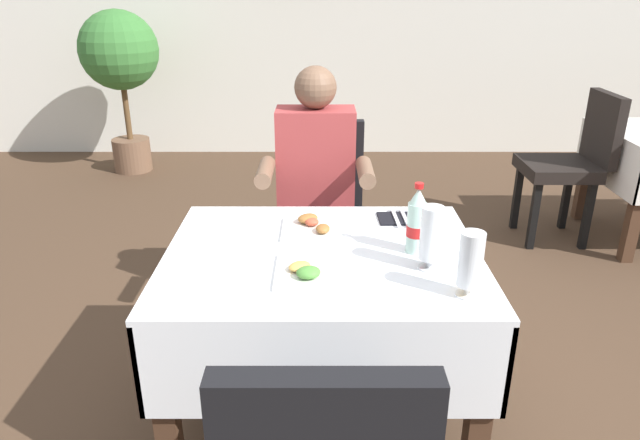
{
  "coord_description": "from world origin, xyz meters",
  "views": [
    {
      "loc": [
        -0.07,
        -1.77,
        1.59
      ],
      "look_at": [
        -0.07,
        0.12,
        0.81
      ],
      "focal_mm": 32.12,
      "sensor_mm": 36.0,
      "label": 1
    }
  ],
  "objects_px": {
    "beer_glass_middle": "(468,262)",
    "potted_plant_corner": "(117,61)",
    "napkin_cutlery_set": "(398,218)",
    "main_dining_table": "(320,295)",
    "cola_bottle_primary": "(414,222)",
    "background_chair_left": "(570,158)",
    "seated_diner_far": "(313,188)",
    "chair_far_diner_seat": "(319,211)",
    "beer_glass_left": "(429,237)",
    "plate_far_diner": "(310,226)",
    "plate_near_camera": "(309,271)"
  },
  "relations": [
    {
      "from": "plate_far_diner",
      "to": "cola_bottle_primary",
      "type": "xyz_separation_m",
      "value": [
        0.36,
        -0.19,
        0.1
      ]
    },
    {
      "from": "plate_far_diner",
      "to": "main_dining_table",
      "type": "bearing_deg",
      "value": -79.05
    },
    {
      "from": "seated_diner_far",
      "to": "napkin_cutlery_set",
      "type": "height_order",
      "value": "seated_diner_far"
    },
    {
      "from": "cola_bottle_primary",
      "to": "napkin_cutlery_set",
      "type": "distance_m",
      "value": 0.31
    },
    {
      "from": "main_dining_table",
      "to": "cola_bottle_primary",
      "type": "bearing_deg",
      "value": 1.26
    },
    {
      "from": "main_dining_table",
      "to": "seated_diner_far",
      "type": "distance_m",
      "value": 0.74
    },
    {
      "from": "main_dining_table",
      "to": "potted_plant_corner",
      "type": "height_order",
      "value": "potted_plant_corner"
    },
    {
      "from": "beer_glass_middle",
      "to": "potted_plant_corner",
      "type": "relative_size",
      "value": 0.15
    },
    {
      "from": "main_dining_table",
      "to": "beer_glass_middle",
      "type": "relative_size",
      "value": 5.32
    },
    {
      "from": "plate_near_camera",
      "to": "beer_glass_middle",
      "type": "xyz_separation_m",
      "value": [
        0.47,
        -0.13,
        0.1
      ]
    },
    {
      "from": "chair_far_diner_seat",
      "to": "beer_glass_left",
      "type": "xyz_separation_m",
      "value": [
        0.35,
        -0.95,
        0.29
      ]
    },
    {
      "from": "chair_far_diner_seat",
      "to": "cola_bottle_primary",
      "type": "xyz_separation_m",
      "value": [
        0.32,
        -0.82,
        0.28
      ]
    },
    {
      "from": "seated_diner_far",
      "to": "background_chair_left",
      "type": "distance_m",
      "value": 1.94
    },
    {
      "from": "seated_diner_far",
      "to": "napkin_cutlery_set",
      "type": "relative_size",
      "value": 6.57
    },
    {
      "from": "chair_far_diner_seat",
      "to": "napkin_cutlery_set",
      "type": "xyz_separation_m",
      "value": [
        0.31,
        -0.53,
        0.18
      ]
    },
    {
      "from": "main_dining_table",
      "to": "chair_far_diner_seat",
      "type": "xyz_separation_m",
      "value": [
        -0.0,
        0.83,
        -0.0
      ]
    },
    {
      "from": "background_chair_left",
      "to": "potted_plant_corner",
      "type": "relative_size",
      "value": 0.69
    },
    {
      "from": "napkin_cutlery_set",
      "to": "potted_plant_corner",
      "type": "relative_size",
      "value": 0.14
    },
    {
      "from": "beer_glass_middle",
      "to": "napkin_cutlery_set",
      "type": "bearing_deg",
      "value": 101.72
    },
    {
      "from": "chair_far_diner_seat",
      "to": "background_chair_left",
      "type": "relative_size",
      "value": 1.0
    },
    {
      "from": "plate_near_camera",
      "to": "beer_glass_middle",
      "type": "relative_size",
      "value": 1.21
    },
    {
      "from": "background_chair_left",
      "to": "seated_diner_far",
      "type": "bearing_deg",
      "value": -148.08
    },
    {
      "from": "chair_far_diner_seat",
      "to": "potted_plant_corner",
      "type": "distance_m",
      "value": 3.01
    },
    {
      "from": "beer_glass_left",
      "to": "seated_diner_far",
      "type": "bearing_deg",
      "value": 114.05
    },
    {
      "from": "beer_glass_left",
      "to": "beer_glass_middle",
      "type": "bearing_deg",
      "value": -64.71
    },
    {
      "from": "beer_glass_left",
      "to": "potted_plant_corner",
      "type": "distance_m",
      "value": 3.97
    },
    {
      "from": "plate_near_camera",
      "to": "plate_far_diner",
      "type": "height_order",
      "value": "plate_near_camera"
    },
    {
      "from": "plate_near_camera",
      "to": "seated_diner_far",
      "type": "bearing_deg",
      "value": 89.54
    },
    {
      "from": "beer_glass_middle",
      "to": "napkin_cutlery_set",
      "type": "relative_size",
      "value": 1.07
    },
    {
      "from": "background_chair_left",
      "to": "beer_glass_left",
      "type": "bearing_deg",
      "value": -124.15
    },
    {
      "from": "cola_bottle_primary",
      "to": "napkin_cutlery_set",
      "type": "height_order",
      "value": "cola_bottle_primary"
    },
    {
      "from": "napkin_cutlery_set",
      "to": "main_dining_table",
      "type": "bearing_deg",
      "value": -135.78
    },
    {
      "from": "main_dining_table",
      "to": "napkin_cutlery_set",
      "type": "relative_size",
      "value": 5.7
    },
    {
      "from": "seated_diner_far",
      "to": "cola_bottle_primary",
      "type": "bearing_deg",
      "value": -63.94
    },
    {
      "from": "seated_diner_far",
      "to": "beer_glass_left",
      "type": "distance_m",
      "value": 0.93
    },
    {
      "from": "plate_near_camera",
      "to": "potted_plant_corner",
      "type": "height_order",
      "value": "potted_plant_corner"
    },
    {
      "from": "beer_glass_left",
      "to": "cola_bottle_primary",
      "type": "relative_size",
      "value": 0.86
    },
    {
      "from": "main_dining_table",
      "to": "napkin_cutlery_set",
      "type": "height_order",
      "value": "napkin_cutlery_set"
    },
    {
      "from": "main_dining_table",
      "to": "cola_bottle_primary",
      "type": "distance_m",
      "value": 0.43
    },
    {
      "from": "background_chair_left",
      "to": "potted_plant_corner",
      "type": "bearing_deg",
      "value": 155.59
    },
    {
      "from": "plate_far_diner",
      "to": "beer_glass_left",
      "type": "height_order",
      "value": "beer_glass_left"
    },
    {
      "from": "plate_near_camera",
      "to": "plate_far_diner",
      "type": "bearing_deg",
      "value": 90.41
    },
    {
      "from": "napkin_cutlery_set",
      "to": "potted_plant_corner",
      "type": "distance_m",
      "value": 3.6
    },
    {
      "from": "plate_near_camera",
      "to": "main_dining_table",
      "type": "bearing_deg",
      "value": 77.92
    },
    {
      "from": "plate_far_diner",
      "to": "beer_glass_middle",
      "type": "height_order",
      "value": "beer_glass_middle"
    },
    {
      "from": "plate_near_camera",
      "to": "napkin_cutlery_set",
      "type": "bearing_deg",
      "value": 53.54
    },
    {
      "from": "main_dining_table",
      "to": "seated_diner_far",
      "type": "relative_size",
      "value": 0.87
    },
    {
      "from": "seated_diner_far",
      "to": "background_chair_left",
      "type": "relative_size",
      "value": 1.3
    },
    {
      "from": "background_chair_left",
      "to": "beer_glass_middle",
      "type": "bearing_deg",
      "value": -120.07
    },
    {
      "from": "beer_glass_middle",
      "to": "background_chair_left",
      "type": "xyz_separation_m",
      "value": [
        1.18,
        2.04,
        -0.28
      ]
    }
  ]
}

